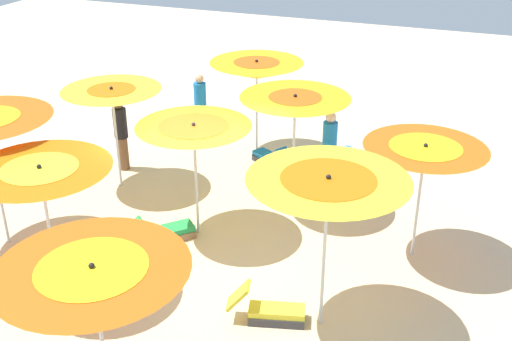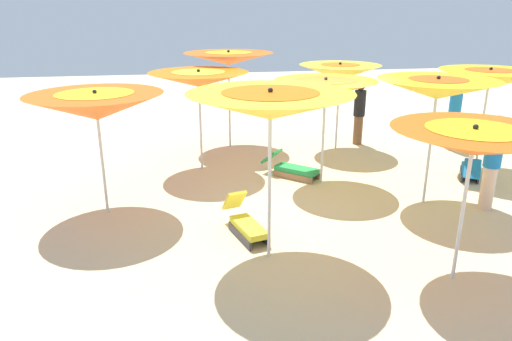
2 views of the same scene
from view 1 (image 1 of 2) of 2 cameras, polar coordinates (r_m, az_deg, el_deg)
name	(u,v)px [view 1 (image 1 of 2)]	position (r m, az deg, el deg)	size (l,w,h in m)	color
ground	(206,244)	(11.58, -4.58, -6.65)	(36.54, 36.54, 0.04)	beige
beach_umbrella_0	(257,70)	(14.28, 0.06, 9.09)	(2.11, 2.11, 2.30)	silver
beach_umbrella_1	(112,98)	(13.05, -12.93, 6.46)	(2.01, 2.01, 2.23)	silver
beach_umbrella_3	(295,106)	(11.86, 3.56, 5.91)	(2.09, 2.09, 2.38)	silver
beach_umbrella_4	(194,134)	(10.99, -5.66, 3.32)	(2.03, 2.03, 2.21)	silver
beach_umbrella_5	(41,177)	(9.86, -18.96, -0.60)	(2.15, 2.15, 2.25)	silver
beach_umbrella_6	(424,156)	(10.64, 15.04, 1.31)	(2.03, 2.03, 2.15)	silver
beach_umbrella_7	(328,190)	(8.54, 6.53, -1.78)	(2.25, 2.25, 2.49)	silver
beach_umbrella_8	(94,283)	(7.49, -14.50, -9.87)	(2.26, 2.26, 2.21)	silver
lounger_0	(270,309)	(9.66, 1.27, -12.47)	(0.64, 1.23, 0.63)	#333338
lounger_1	(163,231)	(11.62, -8.43, -5.47)	(1.20, 1.16, 0.55)	olive
lounger_2	(271,157)	(14.31, 1.40, 1.20)	(0.90, 1.19, 0.55)	#333338
beachgoer_0	(200,106)	(15.55, -5.07, 5.86)	(0.30, 0.30, 1.67)	#D8A87F
beachgoer_1	(121,133)	(14.20, -12.15, 3.31)	(0.30, 0.30, 1.66)	brown
beachgoer_2	(329,150)	(13.06, 6.66, 1.90)	(0.30, 0.30, 1.74)	beige
beach_ball	(347,153)	(14.73, 8.26, 1.59)	(0.36, 0.36, 0.36)	#337FE5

